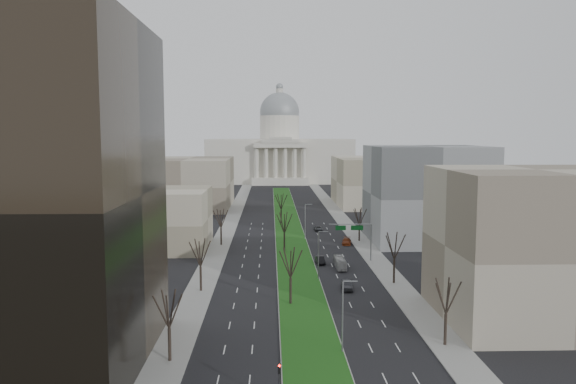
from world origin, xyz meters
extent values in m
plane|color=black|center=(0.00, 120.00, 0.00)|extent=(600.00, 600.00, 0.00)
cube|color=#999993|center=(0.00, 119.00, 0.07)|extent=(8.00, 222.00, 0.15)
cube|color=#1C4D14|center=(0.00, 119.00, 0.17)|extent=(7.70, 221.70, 0.06)
cube|color=gray|center=(-17.50, 95.00, 0.07)|extent=(5.00, 330.00, 0.15)
cube|color=gray|center=(17.50, 95.00, 0.07)|extent=(5.00, 330.00, 0.15)
cube|color=beige|center=(0.00, 270.00, 12.00)|extent=(80.00, 40.00, 24.00)
cube|color=beige|center=(0.00, 247.00, 2.00)|extent=(30.00, 6.00, 4.00)
cube|color=beige|center=(0.00, 247.00, 21.00)|extent=(28.00, 5.00, 2.50)
cube|color=beige|center=(0.00, 247.00, 23.00)|extent=(20.00, 5.00, 1.80)
cube|color=beige|center=(0.00, 247.00, 24.60)|extent=(12.00, 5.00, 1.60)
cylinder|color=beige|center=(0.00, 270.00, 30.00)|extent=(22.00, 22.00, 14.00)
sphere|color=gray|center=(0.00, 270.00, 39.00)|extent=(22.00, 22.00, 22.00)
cylinder|color=beige|center=(0.00, 270.00, 50.00)|extent=(4.00, 4.00, 4.00)
sphere|color=gray|center=(0.00, 270.00, 53.00)|extent=(4.00, 4.00, 4.00)
cylinder|color=beige|center=(-12.50, 247.00, 12.00)|extent=(2.00, 2.00, 16.00)
cylinder|color=beige|center=(-7.50, 247.00, 12.00)|extent=(2.00, 2.00, 16.00)
cylinder|color=beige|center=(-2.50, 247.00, 12.00)|extent=(2.00, 2.00, 16.00)
cylinder|color=beige|center=(2.50, 247.00, 12.00)|extent=(2.00, 2.00, 16.00)
cylinder|color=beige|center=(7.50, 247.00, 12.00)|extent=(2.00, 2.00, 16.00)
cylinder|color=beige|center=(12.50, 247.00, 12.00)|extent=(2.00, 2.00, 16.00)
cube|color=gray|center=(-33.00, 85.00, 7.00)|extent=(26.00, 22.00, 14.00)
cube|color=gray|center=(33.00, 32.00, 11.00)|extent=(26.00, 24.00, 22.00)
cube|color=#5D6062|center=(34.00, 92.00, 12.00)|extent=(28.00, 26.00, 24.00)
cube|color=gray|center=(-35.00, 160.00, 9.00)|extent=(30.00, 40.00, 18.00)
cube|color=gray|center=(35.00, 165.00, 9.00)|extent=(30.00, 40.00, 18.00)
cylinder|color=black|center=(-17.20, 18.00, 2.04)|extent=(0.40, 0.40, 4.08)
cylinder|color=black|center=(-17.20, 48.00, 2.16)|extent=(0.40, 0.40, 4.32)
cylinder|color=black|center=(-17.20, 88.00, 2.11)|extent=(0.40, 0.40, 4.22)
cylinder|color=black|center=(17.20, 22.00, 2.06)|extent=(0.40, 0.40, 4.13)
cylinder|color=black|center=(17.20, 52.00, 2.21)|extent=(0.40, 0.40, 4.42)
cylinder|color=black|center=(17.20, 92.00, 2.02)|extent=(0.40, 0.40, 4.03)
cylinder|color=black|center=(-2.00, 40.00, 2.16)|extent=(0.40, 0.40, 4.32)
cylinder|color=black|center=(-2.00, 80.00, 2.16)|extent=(0.40, 0.40, 4.32)
cylinder|color=black|center=(-2.00, 120.00, 2.16)|extent=(0.40, 0.40, 4.32)
cylinder|color=gray|center=(3.70, 20.00, 4.50)|extent=(0.20, 0.20, 9.00)
cylinder|color=gray|center=(4.60, 20.00, 9.10)|extent=(1.80, 0.12, 0.12)
cylinder|color=gray|center=(3.70, 55.00, 4.50)|extent=(0.20, 0.20, 9.00)
cylinder|color=gray|center=(4.60, 55.00, 9.10)|extent=(1.80, 0.12, 0.12)
cylinder|color=gray|center=(3.70, 95.00, 4.50)|extent=(0.20, 0.20, 9.00)
cylinder|color=gray|center=(4.60, 95.00, 9.10)|extent=(1.80, 0.12, 0.12)
cylinder|color=#2D2D30|center=(-4.30, 7.00, 2.10)|extent=(0.16, 0.16, 4.20)
cube|color=black|center=(-4.30, 6.82, 3.80)|extent=(0.32, 0.22, 1.00)
cylinder|color=#FF0C05|center=(-4.30, 6.70, 4.15)|extent=(0.22, 0.06, 0.22)
cylinder|color=gray|center=(16.20, 70.00, 4.00)|extent=(0.24, 0.24, 8.00)
cylinder|color=gray|center=(11.70, 70.00, 8.00)|extent=(9.00, 0.18, 0.18)
cube|color=#0C591E|center=(13.20, 70.08, 7.20)|extent=(2.60, 0.08, 1.00)
cube|color=#0C591E|center=(9.70, 70.08, 7.20)|extent=(2.20, 0.08, 1.00)
imported|color=#46464D|center=(8.16, 48.32, 0.85)|extent=(2.41, 5.14, 1.70)
imported|color=black|center=(5.20, 67.97, 0.76)|extent=(1.91, 4.69, 1.51)
imported|color=maroon|center=(13.50, 88.19, 0.76)|extent=(2.95, 5.51, 1.52)
imported|color=#434549|center=(8.17, 108.00, 0.63)|extent=(2.21, 4.56, 1.25)
imported|color=#BCBCBC|center=(8.89, 64.09, 1.10)|extent=(1.87, 7.92, 2.20)
camera|label=1|loc=(-5.11, -46.86, 27.11)|focal=35.00mm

